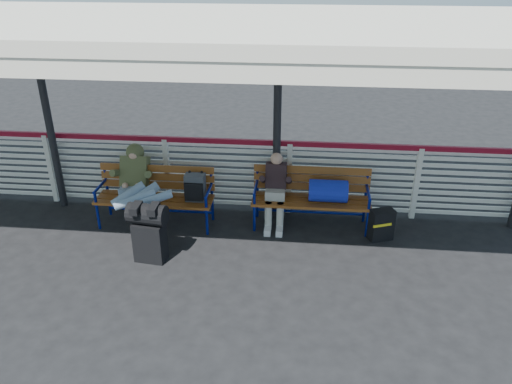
# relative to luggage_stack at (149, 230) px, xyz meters

# --- Properties ---
(ground) EXTENTS (60.00, 60.00, 0.00)m
(ground) POSITION_rel_luggage_stack_xyz_m (-0.16, -0.29, -0.47)
(ground) COLOR black
(ground) RESTS_ON ground
(fence) EXTENTS (12.08, 0.08, 1.24)m
(fence) POSITION_rel_luggage_stack_xyz_m (-0.16, 1.61, 0.19)
(fence) COLOR silver
(fence) RESTS_ON ground
(canopy) EXTENTS (12.60, 3.60, 3.16)m
(canopy) POSITION_rel_luggage_stack_xyz_m (-0.16, 0.58, 2.57)
(canopy) COLOR silver
(canopy) RESTS_ON ground
(luggage_stack) EXTENTS (0.55, 0.36, 0.87)m
(luggage_stack) POSITION_rel_luggage_stack_xyz_m (0.00, 0.00, 0.00)
(luggage_stack) COLOR black
(luggage_stack) RESTS_ON ground
(bench_left) EXTENTS (1.80, 0.56, 0.92)m
(bench_left) POSITION_rel_luggage_stack_xyz_m (-0.03, 1.04, 0.11)
(bench_left) COLOR brown
(bench_left) RESTS_ON ground
(bench_right) EXTENTS (1.80, 0.56, 0.92)m
(bench_right) POSITION_rel_luggage_stack_xyz_m (2.32, 1.19, 0.12)
(bench_right) COLOR brown
(bench_right) RESTS_ON ground
(traveler_man) EXTENTS (0.94, 1.64, 0.77)m
(traveler_man) POSITION_rel_luggage_stack_xyz_m (-0.35, 0.69, 0.25)
(traveler_man) COLOR #8399B0
(traveler_man) RESTS_ON ground
(companion_person) EXTENTS (0.32, 0.66, 1.15)m
(companion_person) POSITION_rel_luggage_stack_xyz_m (1.65, 1.18, 0.12)
(companion_person) COLOR #B1AFA1
(companion_person) RESTS_ON ground
(suitcase_side) EXTENTS (0.40, 0.32, 0.48)m
(suitcase_side) POSITION_rel_luggage_stack_xyz_m (3.25, 0.88, -0.23)
(suitcase_side) COLOR black
(suitcase_side) RESTS_ON ground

